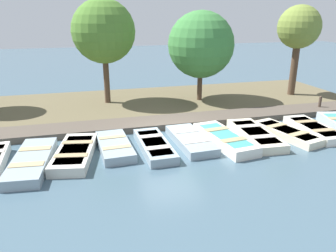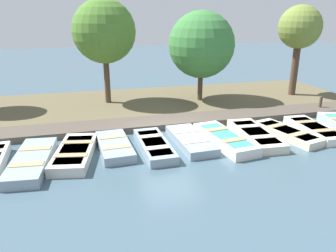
% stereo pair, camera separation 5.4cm
% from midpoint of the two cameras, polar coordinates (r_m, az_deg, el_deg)
% --- Properties ---
extents(ground_plane, '(80.00, 80.00, 0.00)m').
position_cam_midpoint_polar(ground_plane, '(13.83, 0.43, -1.97)').
color(ground_plane, '#425B6B').
extents(shore_bank, '(8.00, 24.00, 0.15)m').
position_cam_midpoint_polar(shore_bank, '(18.44, -3.69, 3.68)').
color(shore_bank, brown).
rests_on(shore_bank, ground_plane).
extents(dock_walkway, '(1.53, 24.00, 0.28)m').
position_cam_midpoint_polar(dock_walkway, '(15.24, -1.16, 0.62)').
color(dock_walkway, '#51473D').
rests_on(dock_walkway, ground_plane).
extents(rowboat_2, '(3.58, 1.49, 0.38)m').
position_cam_midpoint_polar(rowboat_2, '(12.19, -22.74, -5.62)').
color(rowboat_2, '#8C9EA8').
rests_on(rowboat_2, ground_plane).
extents(rowboat_3, '(3.36, 1.78, 0.38)m').
position_cam_midpoint_polar(rowboat_3, '(12.32, -16.03, -4.55)').
color(rowboat_3, beige).
rests_on(rowboat_3, ground_plane).
extents(rowboat_4, '(2.89, 1.28, 0.36)m').
position_cam_midpoint_polar(rowboat_4, '(12.65, -9.40, -3.46)').
color(rowboat_4, '#8C9EA8').
rests_on(rowboat_4, ground_plane).
extents(rowboat_5, '(3.21, 1.10, 0.36)m').
position_cam_midpoint_polar(rowboat_5, '(12.55, -2.53, -3.41)').
color(rowboat_5, '#8C9EA8').
rests_on(rowboat_5, ground_plane).
extents(rowboat_6, '(3.12, 1.30, 0.35)m').
position_cam_midpoint_polar(rowboat_6, '(13.12, 3.83, -2.43)').
color(rowboat_6, '#8C9EA8').
rests_on(rowboat_6, ground_plane).
extents(rowboat_7, '(3.51, 1.53, 0.42)m').
position_cam_midpoint_polar(rowboat_7, '(13.29, 9.70, -2.20)').
color(rowboat_7, silver).
rests_on(rowboat_7, ground_plane).
extents(rowboat_8, '(3.49, 1.36, 0.36)m').
position_cam_midpoint_polar(rowboat_8, '(14.07, 14.81, -1.49)').
color(rowboat_8, beige).
rests_on(rowboat_8, ground_plane).
extents(rowboat_9, '(3.28, 1.77, 0.34)m').
position_cam_midpoint_polar(rowboat_9, '(14.74, 19.87, -1.12)').
color(rowboat_9, beige).
rests_on(rowboat_9, ground_plane).
extents(rowboat_10, '(3.18, 1.20, 0.36)m').
position_cam_midpoint_polar(rowboat_10, '(15.61, 23.96, -0.51)').
color(rowboat_10, silver).
rests_on(rowboat_10, ground_plane).
extents(mooring_post_far, '(0.15, 0.15, 0.87)m').
position_cam_midpoint_polar(mooring_post_far, '(18.98, 24.84, 3.51)').
color(mooring_post_far, '#47382D').
rests_on(mooring_post_far, ground_plane).
extents(park_tree_left, '(3.38, 3.38, 5.73)m').
position_cam_midpoint_polar(park_tree_left, '(18.38, -11.24, 15.82)').
color(park_tree_left, '#4C3828').
rests_on(park_tree_left, ground_plane).
extents(park_tree_center, '(3.68, 3.68, 5.13)m').
position_cam_midpoint_polar(park_tree_center, '(18.79, 5.68, 13.89)').
color(park_tree_center, '#4C3828').
rests_on(park_tree_center, ground_plane).
extents(park_tree_right, '(2.50, 2.50, 5.44)m').
position_cam_midpoint_polar(park_tree_right, '(21.39, 21.78, 15.50)').
color(park_tree_right, '#4C3828').
rests_on(park_tree_right, ground_plane).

